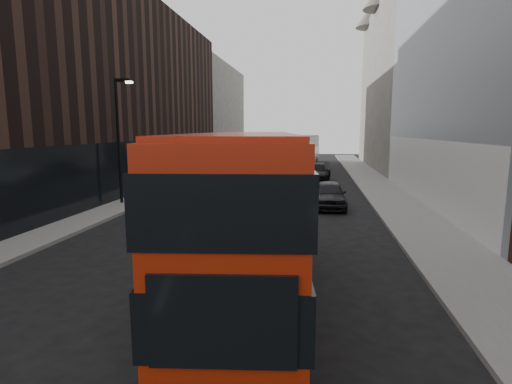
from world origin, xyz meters
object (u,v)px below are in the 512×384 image
at_px(red_bus, 246,206).
at_px(car_b, 291,181).
at_px(car_a, 329,194).
at_px(street_lamp, 120,132).
at_px(car_c, 316,173).
at_px(grey_bus, 303,150).

height_order(red_bus, car_b, red_bus).
bearing_deg(car_a, street_lamp, -175.60).
distance_m(red_bus, car_a, 12.82).
bearing_deg(car_c, car_a, -79.83).
bearing_deg(car_b, red_bus, -84.65).
relative_size(red_bus, car_a, 2.47).
height_order(car_b, car_c, car_b).
bearing_deg(grey_bus, red_bus, -84.57).
relative_size(grey_bus, car_b, 2.45).
xyz_separation_m(red_bus, car_b, (0.12, 17.49, -1.58)).
relative_size(street_lamp, car_a, 1.61).
relative_size(grey_bus, car_a, 2.67).
xyz_separation_m(street_lamp, car_c, (11.09, 12.34, -3.41)).
relative_size(grey_bus, car_c, 2.19).
xyz_separation_m(car_a, car_c, (-0.75, 11.23, 0.03)).
height_order(grey_bus, car_a, grey_bus).
distance_m(grey_bus, car_a, 23.78).
distance_m(red_bus, grey_bus, 36.09).
relative_size(car_b, car_c, 0.89).
distance_m(street_lamp, grey_bus, 26.61).
distance_m(grey_bus, car_c, 12.56).
xyz_separation_m(street_lamp, red_bus, (9.25, -11.34, -1.82)).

